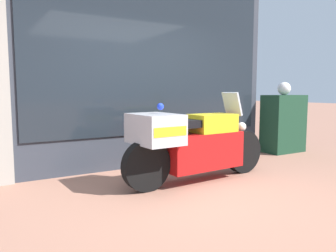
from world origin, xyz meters
TOP-DOWN VIEW (x-y plane):
  - ground_plane at (0.00, 0.00)m, footprint 60.00×60.00m
  - shop_building at (-0.34, 2.00)m, footprint 5.30×0.55m
  - window_display at (0.29, 2.03)m, footprint 4.11×0.30m
  - paramedic_motorcycle at (0.21, 0.60)m, footprint 2.39×0.75m
  - utility_cabinet at (3.17, 1.53)m, footprint 0.87×0.49m
  - white_helmet at (3.15, 1.52)m, footprint 0.26×0.26m

SIDE VIEW (x-z plane):
  - ground_plane at x=0.00m, z-range 0.00..0.00m
  - window_display at x=0.29m, z-range -0.55..1.53m
  - paramedic_motorcycle at x=0.21m, z-range -0.06..1.19m
  - utility_cabinet at x=3.17m, z-range 0.00..1.18m
  - white_helmet at x=3.15m, z-range 1.18..1.45m
  - shop_building at x=-0.34m, z-range 0.01..4.18m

